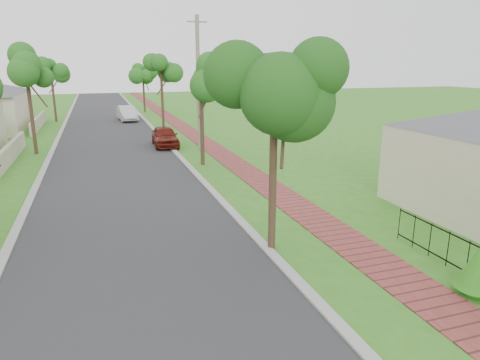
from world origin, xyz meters
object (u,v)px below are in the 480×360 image
parked_car_red (165,136)px  parked_car_white (127,113)px  near_tree (275,94)px  utility_pole (199,84)px

parked_car_red → parked_car_white: 14.59m
parked_car_red → near_tree: size_ratio=0.68×
near_tree → utility_pole: bearing=84.5°
parked_car_red → parked_car_white: parked_car_white is taller
parked_car_white → utility_pole: 17.24m
near_tree → utility_pole: (1.50, 15.47, -0.42)m
parked_car_white → near_tree: bearing=-91.8°
parked_car_white → parked_car_red: bearing=-89.5°
parked_car_white → near_tree: 32.32m
parked_car_red → parked_car_white: (-1.40, 14.52, 0.05)m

